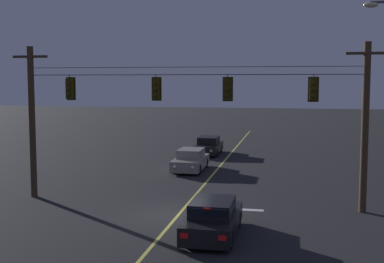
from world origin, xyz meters
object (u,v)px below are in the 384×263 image
car_oncoming_trailing (208,146)px  traffic_light_left_inner (156,89)px  car_waiting_near_lane (213,219)px  car_oncoming_lead (191,160)px  traffic_light_leftmost (70,89)px  traffic_light_right_inner (314,89)px  traffic_light_centre (227,89)px

car_oncoming_trailing → traffic_light_left_inner: bearing=-89.4°
car_waiting_near_lane → car_oncoming_lead: same height
traffic_light_leftmost → traffic_light_right_inner: same height
traffic_light_left_inner → car_oncoming_lead: size_ratio=0.28×
car_waiting_near_lane → car_oncoming_lead: 14.13m
traffic_light_right_inner → car_oncoming_trailing: 18.67m
traffic_light_left_inner → car_waiting_near_lane: (3.46, -4.70, -4.78)m
car_waiting_near_lane → car_oncoming_trailing: size_ratio=0.98×
car_oncoming_lead → car_oncoming_trailing: 7.51m
traffic_light_right_inner → car_oncoming_trailing: size_ratio=0.28×
traffic_light_centre → car_oncoming_trailing: traffic_light_centre is taller
traffic_light_left_inner → car_oncoming_trailing: size_ratio=0.28×
car_oncoming_lead → traffic_light_centre: bearing=-68.7°
traffic_light_left_inner → traffic_light_right_inner: bearing=0.0°
car_oncoming_lead → car_oncoming_trailing: size_ratio=1.00×
car_oncoming_lead → car_oncoming_trailing: same height
traffic_light_leftmost → traffic_light_left_inner: same height
traffic_light_leftmost → traffic_light_left_inner: size_ratio=1.00×
car_waiting_near_lane → traffic_light_right_inner: bearing=51.4°
traffic_light_centre → car_oncoming_lead: (-3.51, 8.97, -4.78)m
traffic_light_left_inner → car_oncoming_trailing: 17.16m
traffic_light_left_inner → traffic_light_right_inner: same height
traffic_light_leftmost → car_waiting_near_lane: 10.27m
traffic_light_left_inner → traffic_light_right_inner: size_ratio=1.00×
traffic_light_leftmost → car_oncoming_trailing: 17.65m
car_waiting_near_lane → car_oncoming_lead: (-3.58, 13.67, -0.00)m
traffic_light_right_inner → car_waiting_near_lane: 7.68m
car_oncoming_trailing → traffic_light_right_inner: bearing=-65.9°
traffic_light_centre → car_waiting_near_lane: traffic_light_centre is taller
traffic_light_centre → traffic_light_right_inner: bearing=0.0°
car_waiting_near_lane → traffic_light_left_inner: bearing=126.3°
traffic_light_leftmost → car_oncoming_trailing: (4.15, 16.48, -4.78)m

